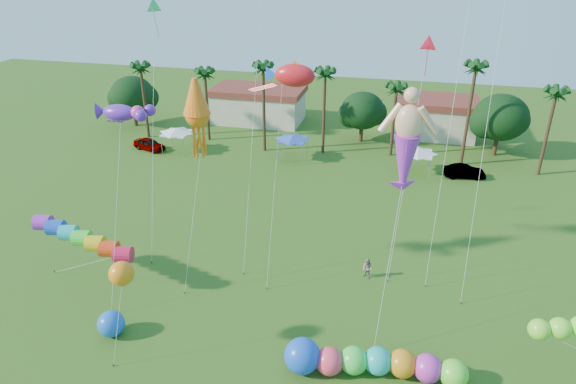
% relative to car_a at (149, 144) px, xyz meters
% --- Properties ---
extents(tree_line, '(69.46, 8.91, 11.00)m').
position_rel_car_a_xyz_m(tree_line, '(27.25, 8.16, 3.56)').
color(tree_line, '#3A2819').
rests_on(tree_line, ground).
extents(buildings_row, '(35.00, 7.00, 4.00)m').
position_rel_car_a_xyz_m(buildings_row, '(20.60, 14.17, 1.28)').
color(buildings_row, beige).
rests_on(buildings_row, ground).
extents(tent_row, '(31.00, 4.00, 0.60)m').
position_rel_car_a_xyz_m(tent_row, '(17.69, 0.50, 2.03)').
color(tent_row, white).
rests_on(tent_row, ground).
extents(car_a, '(4.53, 2.89, 1.43)m').
position_rel_car_a_xyz_m(car_a, '(0.00, 0.00, 0.00)').
color(car_a, '#4C4C54').
rests_on(car_a, ground).
extents(car_b, '(4.41, 2.04, 1.40)m').
position_rel_car_a_xyz_m(car_b, '(36.77, 0.35, -0.02)').
color(car_b, '#4C4C54').
rests_on(car_b, ground).
extents(spectator_b, '(1.01, 0.95, 1.64)m').
position_rel_car_a_xyz_m(spectator_b, '(28.51, -20.68, 0.10)').
color(spectator_b, gray).
rests_on(spectator_b, ground).
extents(caterpillar_inflatable, '(10.51, 3.02, 2.13)m').
position_rel_car_a_xyz_m(caterpillar_inflatable, '(29.49, -30.33, 0.18)').
color(caterpillar_inflatable, '#FF435F').
rests_on(caterpillar_inflatable, ground).
extents(blue_ball, '(1.72, 1.72, 1.72)m').
position_rel_car_a_xyz_m(blue_ball, '(13.34, -30.79, 0.14)').
color(blue_ball, blue).
rests_on(blue_ball, ground).
extents(rainbow_tube, '(9.07, 1.64, 3.86)m').
position_rel_car_a_xyz_m(rainbow_tube, '(10.07, -26.63, 2.56)').
color(rainbow_tube, red).
rests_on(rainbow_tube, ground).
extents(green_worm, '(10.86, 2.53, 3.87)m').
position_rel_car_a_xyz_m(green_worm, '(38.65, -27.91, 2.42)').
color(green_worm, '#7EF436').
rests_on(green_worm, ground).
extents(orange_ball_kite, '(1.75, 2.12, 6.62)m').
position_rel_car_a_xyz_m(orange_ball_kite, '(15.59, -32.06, 5.19)').
color(orange_ball_kite, orange).
rests_on(orange_ball_kite, ground).
extents(merman_kite, '(2.99, 5.16, 15.02)m').
position_rel_car_a_xyz_m(merman_kite, '(30.39, -24.74, 11.31)').
color(merman_kite, '#EFB287').
rests_on(merman_kite, ground).
extents(fish_kite, '(4.34, 5.41, 15.52)m').
position_rel_car_a_xyz_m(fish_kite, '(22.64, -19.60, 13.92)').
color(fish_kite, red).
rests_on(fish_kite, ground).
extents(squid_kite, '(2.17, 4.29, 14.92)m').
position_rel_car_a_xyz_m(squid_kite, '(16.68, -22.55, 11.60)').
color(squid_kite, orange).
rests_on(squid_kite, ground).
extents(lobster_kite, '(4.42, 6.20, 13.54)m').
position_rel_car_a_xyz_m(lobster_kite, '(12.15, -24.52, 12.04)').
color(lobster_kite, '#6624B8').
rests_on(lobster_kite, ground).
extents(delta_kite_red, '(1.72, 3.51, 17.28)m').
position_rel_car_a_xyz_m(delta_kite_red, '(31.09, -17.58, 15.70)').
color(delta_kite_red, red).
rests_on(delta_kite_red, ground).
extents(delta_kite_green, '(1.23, 4.14, 19.33)m').
position_rel_car_a_xyz_m(delta_kite_green, '(12.59, -19.23, 17.69)').
color(delta_kite_green, '#36E679').
rests_on(delta_kite_green, ground).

